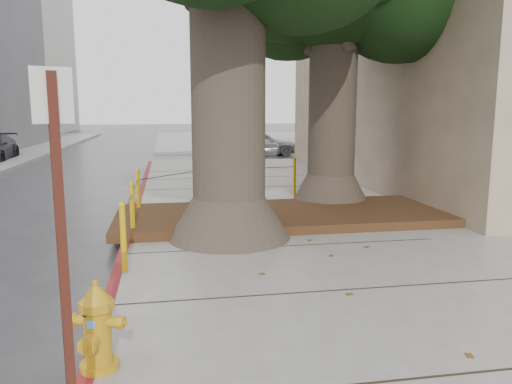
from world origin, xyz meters
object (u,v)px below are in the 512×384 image
fire_hydrant (97,327)px  car_silver (261,143)px  car_red (418,143)px  signpost (62,239)px

fire_hydrant → car_silver: 20.75m
car_silver → car_red: 8.07m
signpost → car_red: signpost is taller
fire_hydrant → signpost: signpost is taller
fire_hydrant → signpost: (-0.05, -0.88, 0.98)m
signpost → car_silver: 21.64m
signpost → car_red: (13.25, 20.49, -0.95)m
car_red → fire_hydrant: bearing=146.3°
fire_hydrant → car_red: (13.20, 19.61, 0.03)m
signpost → car_silver: bearing=55.5°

